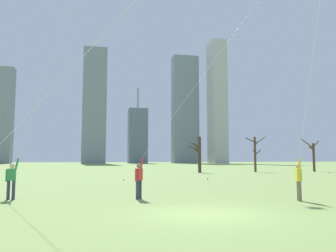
% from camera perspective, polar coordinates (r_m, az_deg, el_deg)
% --- Properties ---
extents(ground_plane, '(400.00, 400.00, 0.00)m').
position_cam_1_polar(ground_plane, '(11.61, 6.57, -14.56)').
color(ground_plane, '#7A934C').
extents(kite_flyer_midfield_left_yellow, '(4.82, 2.11, 15.01)m').
position_cam_1_polar(kite_flyer_midfield_left_yellow, '(16.59, -22.16, 0.50)').
color(kite_flyer_midfield_left_yellow, '#33384C').
rests_on(kite_flyer_midfield_left_yellow, ground).
extents(kite_flyer_far_back_blue, '(5.66, 13.06, 18.95)m').
position_cam_1_polar(kite_flyer_far_back_blue, '(13.65, 22.87, 5.47)').
color(kite_flyer_far_back_blue, '#726656').
rests_on(kite_flyer_far_back_blue, ground).
extents(kite_flyer_foreground_left_green, '(11.54, 6.86, 13.48)m').
position_cam_1_polar(kite_flyer_foreground_left_green, '(9.00, -17.00, 4.58)').
color(kite_flyer_foreground_left_green, '#33384C').
rests_on(kite_flyer_foreground_left_green, ground).
extents(kite_flyer_midfield_right_red, '(11.84, 6.52, 16.06)m').
position_cam_1_polar(kite_flyer_midfield_right_red, '(17.18, 1.35, 0.33)').
color(kite_flyer_midfield_right_red, '#33384C').
rests_on(kite_flyer_midfield_right_red, ground).
extents(bare_tree_far_right_edge, '(1.71, 3.19, 4.85)m').
position_cam_1_polar(bare_tree_far_right_edge, '(53.63, 23.29, -4.46)').
color(bare_tree_far_right_edge, '#4C3828').
rests_on(bare_tree_far_right_edge, ground).
extents(bare_tree_right_of_center, '(2.83, 2.16, 5.02)m').
position_cam_1_polar(bare_tree_right_of_center, '(49.86, 14.50, -4.33)').
color(bare_tree_right_of_center, '#4C3828').
rests_on(bare_tree_right_of_center, ground).
extents(bare_tree_center, '(1.63, 1.78, 4.85)m').
position_cam_1_polar(bare_tree_center, '(46.17, 5.22, -4.65)').
color(bare_tree_center, '#423326').
rests_on(bare_tree_center, ground).
extents(skyline_tall_tower, '(9.72, 6.06, 48.52)m').
position_cam_1_polar(skyline_tall_tower, '(144.47, -12.29, 3.45)').
color(skyline_tall_tower, gray).
rests_on(skyline_tall_tower, ground).
extents(skyline_short_annex, '(8.27, 8.04, 33.88)m').
position_cam_1_polar(skyline_short_annex, '(151.88, -5.16, -1.66)').
color(skyline_short_annex, slate).
rests_on(skyline_short_annex, ground).
extents(skyline_slender_spire, '(6.39, 9.20, 53.72)m').
position_cam_1_polar(skyline_slender_spire, '(149.67, 8.29, 4.08)').
color(skyline_slender_spire, '#B2B2B7').
rests_on(skyline_slender_spire, ground).
extents(skyline_mid_tower_right, '(7.90, 6.05, 39.79)m').
position_cam_1_polar(skyline_mid_tower_right, '(154.82, -26.13, 1.67)').
color(skyline_mid_tower_right, gray).
rests_on(skyline_mid_tower_right, ground).
extents(skyline_mid_tower_left, '(11.51, 6.31, 48.67)m').
position_cam_1_polar(skyline_mid_tower_left, '(153.62, 2.89, 2.82)').
color(skyline_mid_tower_left, gray).
rests_on(skyline_mid_tower_left, ground).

